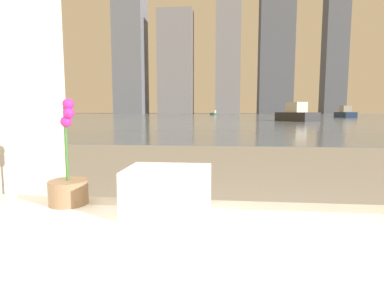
% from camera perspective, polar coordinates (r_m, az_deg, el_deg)
% --- Properties ---
extents(potted_orchid, '(0.14, 0.14, 0.40)m').
position_cam_1_polar(potted_orchid, '(1.24, -22.49, -7.09)').
color(potted_orchid, '#8C6B4C').
rests_on(potted_orchid, bathtub).
extents(towel_stack, '(0.29, 0.22, 0.16)m').
position_cam_1_polar(towel_stack, '(1.05, -4.53, -8.88)').
color(towel_stack, white).
rests_on(towel_stack, bathtub).
extents(harbor_water, '(180.00, 110.00, 0.01)m').
position_cam_1_polar(harbor_water, '(62.20, 5.54, 5.42)').
color(harbor_water, slate).
rests_on(harbor_water, ground_plane).
extents(harbor_boat_0, '(1.83, 3.11, 1.10)m').
position_cam_1_polar(harbor_boat_0, '(70.83, 4.19, 5.85)').
color(harbor_boat_0, '#335647').
rests_on(harbor_boat_0, harbor_water).
extents(harbor_boat_1, '(3.01, 4.53, 1.61)m').
position_cam_1_polar(harbor_boat_1, '(27.30, 19.21, 5.33)').
color(harbor_boat_1, '#2D2D33').
rests_on(harbor_boat_1, harbor_water).
extents(harbor_boat_2, '(1.46, 4.24, 1.59)m').
position_cam_1_polar(harbor_boat_2, '(46.09, 27.15, 5.21)').
color(harbor_boat_2, navy).
rests_on(harbor_boat_2, harbor_water).
extents(skyline_tower_0, '(11.48, 11.38, 76.01)m').
position_cam_1_polar(skyline_tower_0, '(129.03, -11.76, 22.83)').
color(skyline_tower_0, slate).
rests_on(skyline_tower_0, ground_plane).
extents(skyline_tower_1, '(13.52, 7.79, 39.41)m').
position_cam_1_polar(skyline_tower_1, '(121.04, -3.12, 15.18)').
color(skyline_tower_1, slate).
rests_on(skyline_tower_1, ground_plane).
extents(skyline_tower_2, '(9.14, 11.43, 77.02)m').
position_cam_1_polar(skyline_tower_2, '(124.07, 6.94, 23.85)').
color(skyline_tower_2, slate).
rests_on(skyline_tower_2, ground_plane).
extents(skyline_tower_3, '(12.47, 7.77, 79.62)m').
position_cam_1_polar(skyline_tower_3, '(126.07, 15.93, 24.00)').
color(skyline_tower_3, '#4C515B').
rests_on(skyline_tower_3, ground_plane).
extents(skyline_tower_4, '(7.90, 6.66, 46.00)m').
position_cam_1_polar(skyline_tower_4, '(127.18, 25.54, 15.66)').
color(skyline_tower_4, '#4C515B').
rests_on(skyline_tower_4, ground_plane).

